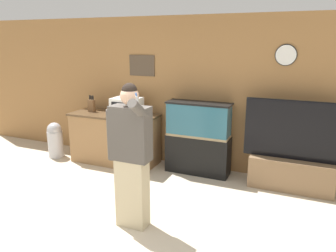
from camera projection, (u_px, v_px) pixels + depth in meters
wall_back_paneled at (199, 94)px, 5.61m from camera, size 10.00×0.08×2.60m
counter_island at (115, 138)px, 5.99m from camera, size 1.60×0.69×0.91m
microwave at (127, 107)px, 5.71m from camera, size 0.48×0.40×0.31m
knife_block at (92, 105)px, 6.04m from camera, size 0.12×0.09×0.30m
aquarium_on_stand at (198, 138)px, 5.46m from camera, size 1.07×0.36×1.22m
tv_on_stand at (292, 164)px, 4.90m from camera, size 1.46×0.40×1.36m
person_standing at (130, 155)px, 3.79m from camera, size 0.55×0.41×1.74m
trash_bin at (55, 139)px, 6.29m from camera, size 0.29×0.29×0.68m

